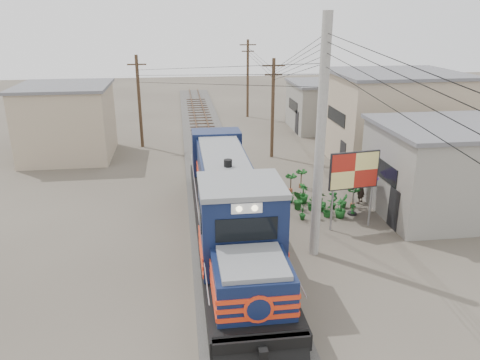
{
  "coord_description": "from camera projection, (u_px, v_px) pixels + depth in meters",
  "views": [
    {
      "loc": [
        -2.08,
        -18.07,
        9.91
      ],
      "look_at": [
        0.75,
        3.24,
        2.2
      ],
      "focal_mm": 35.0,
      "sensor_mm": 36.0,
      "label": 1
    }
  ],
  "objects": [
    {
      "name": "ground",
      "position": [
        233.0,
        253.0,
        20.46
      ],
      "size": [
        120.0,
        120.0,
        0.0
      ],
      "primitive_type": "plane",
      "color": "#473F35",
      "rests_on": "ground"
    },
    {
      "name": "market_umbrella",
      "position": [
        356.0,
        172.0,
        23.58
      ],
      "size": [
        2.93,
        2.93,
        2.65
      ],
      "rotation": [
        0.0,
        0.0,
        -0.25
      ],
      "color": "black",
      "rests_on": "ground"
    },
    {
      "name": "power_lines",
      "position": [
        212.0,
        58.0,
        25.81
      ],
      "size": [
        9.65,
        19.0,
        3.3
      ],
      "color": "black",
      "rests_on": "ground"
    },
    {
      "name": "shophouse_back",
      "position": [
        326.0,
        105.0,
        41.64
      ],
      "size": [
        6.3,
        6.3,
        4.2
      ],
      "color": "gray",
      "rests_on": "ground"
    },
    {
      "name": "billboard",
      "position": [
        354.0,
        172.0,
        21.88
      ],
      "size": [
        2.49,
        0.46,
        3.86
      ],
      "rotation": [
        0.0,
        0.0,
        0.14
      ],
      "color": "#99999E",
      "rests_on": "ground"
    },
    {
      "name": "ballast",
      "position": [
        214.0,
        176.0,
        29.76
      ],
      "size": [
        3.6,
        70.0,
        0.16
      ],
      "primitive_type": "cube",
      "color": "#595651",
      "rests_on": "ground"
    },
    {
      "name": "wooden_pole_left",
      "position": [
        139.0,
        100.0,
        35.39
      ],
      "size": [
        1.6,
        0.24,
        7.0
      ],
      "color": "#4C3826",
      "rests_on": "ground"
    },
    {
      "name": "shophouse_mid",
      "position": [
        392.0,
        117.0,
        32.16
      ],
      "size": [
        8.4,
        7.35,
        6.2
      ],
      "color": "tan",
      "rests_on": "ground"
    },
    {
      "name": "wooden_pole_far",
      "position": [
        248.0,
        77.0,
        45.85
      ],
      "size": [
        1.6,
        0.24,
        7.5
      ],
      "color": "#4C3826",
      "rests_on": "ground"
    },
    {
      "name": "shophouse_left",
      "position": [
        67.0,
        121.0,
        33.27
      ],
      "size": [
        6.3,
        6.3,
        5.2
      ],
      "color": "tan",
      "rests_on": "ground"
    },
    {
      "name": "shophouse_front",
      "position": [
        449.0,
        169.0,
        23.89
      ],
      "size": [
        7.35,
        6.3,
        4.7
      ],
      "color": "gray",
      "rests_on": "ground"
    },
    {
      "name": "vendor",
      "position": [
        361.0,
        188.0,
        25.54
      ],
      "size": [
        0.76,
        0.76,
        1.78
      ],
      "primitive_type": "imported",
      "rotation": [
        0.0,
        0.0,
        3.92
      ],
      "color": "black",
      "rests_on": "ground"
    },
    {
      "name": "wooden_pole_mid",
      "position": [
        273.0,
        107.0,
        32.84
      ],
      "size": [
        1.6,
        0.24,
        7.0
      ],
      "color": "#4C3826",
      "rests_on": "ground"
    },
    {
      "name": "track",
      "position": [
        214.0,
        174.0,
        29.7
      ],
      "size": [
        1.15,
        70.0,
        0.12
      ],
      "color": "#51331E",
      "rests_on": "ground"
    },
    {
      "name": "locomotive",
      "position": [
        230.0,
        206.0,
        20.87
      ],
      "size": [
        3.05,
        16.62,
        4.12
      ],
      "color": "black",
      "rests_on": "ground"
    },
    {
      "name": "utility_pole_main",
      "position": [
        320.0,
        142.0,
        18.74
      ],
      "size": [
        0.4,
        0.4,
        10.0
      ],
      "color": "#9E9B93",
      "rests_on": "ground"
    },
    {
      "name": "plant_nursery",
      "position": [
        315.0,
        202.0,
        24.71
      ],
      "size": [
        3.32,
        3.09,
        1.11
      ],
      "color": "#16501B",
      "rests_on": "ground"
    }
  ]
}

